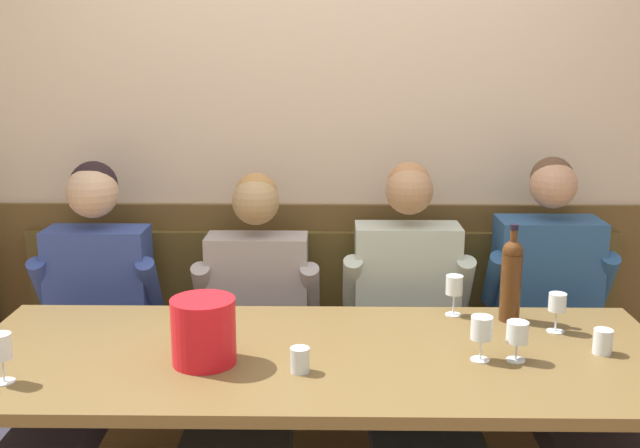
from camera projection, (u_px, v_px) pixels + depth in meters
room_wall_back at (322, 127)px, 3.32m from camera, size 6.80×0.08×2.80m
wood_wainscot_panel at (322, 317)px, 3.47m from camera, size 6.80×0.03×1.06m
wall_bench at (321, 386)px, 3.32m from camera, size 2.65×0.42×0.94m
dining_table at (319, 372)px, 2.51m from camera, size 2.35×0.90×0.75m
person_center_right_seat at (71, 350)px, 2.86m from camera, size 0.53×1.35×1.28m
person_right_seat at (248, 362)px, 2.83m from camera, size 0.53×1.35×1.23m
person_left_seat at (416, 356)px, 2.84m from camera, size 0.54×1.35×1.28m
person_center_left_seat at (570, 351)px, 2.85m from camera, size 0.53×1.35×1.30m
ice_bucket at (204, 331)px, 2.39m from camera, size 0.21×0.21×0.21m
wine_bottle_green_tall at (511, 278)px, 2.75m from camera, size 0.08×0.08×0.37m
wine_glass_mid_right at (454, 287)px, 2.82m from camera, size 0.06×0.06×0.16m
wine_glass_center_rear at (557, 305)px, 2.65m from camera, size 0.06×0.06×0.14m
wine_glass_near_bucket at (481, 330)px, 2.41m from camera, size 0.07×0.07×0.15m
wine_glass_by_bottle at (517, 334)px, 2.41m from camera, size 0.07×0.07×0.13m
wine_glass_left_end at (1, 348)px, 2.24m from camera, size 0.07×0.07×0.16m
water_tumbler_left at (603, 342)px, 2.48m from camera, size 0.06×0.06×0.08m
water_tumbler_right at (300, 360)px, 2.33m from camera, size 0.06×0.06×0.08m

